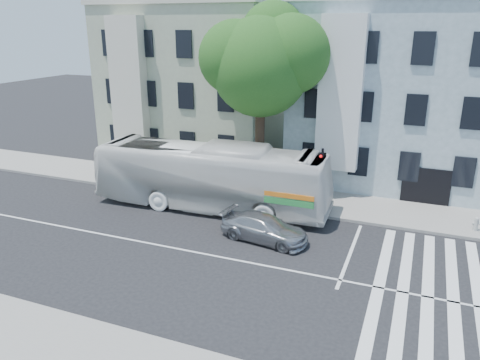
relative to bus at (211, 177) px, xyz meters
The scene contains 10 objects.
ground 5.76m from the bus, 72.22° to the right, with size 120.00×120.00×0.00m, color black.
sidewalk_far 3.70m from the bus, 59.23° to the left, with size 80.00×4.00×0.15m, color gray.
building_left 11.74m from the bus, 118.55° to the left, with size 12.00×10.00×11.00m, color #9DA489.
building_right 13.59m from the bus, 48.51° to the left, with size 12.00×10.00×11.00m, color #8A9DA5.
street_tree 7.17m from the bus, 63.97° to the left, with size 7.30×5.90×11.10m.
bus is the anchor object (origin of this frame).
sedan 5.15m from the bus, 34.67° to the right, with size 4.29×1.74×1.24m, color #A7A8AE.
hedge 3.67m from the bus, 152.12° to the left, with size 8.50×0.84×0.70m, color #2B6821, non-canonical shape.
traffic_signal 6.01m from the bus, ahead, with size 0.39×0.52×3.79m.
fire_hydrant 13.69m from the bus, ahead, with size 0.39×0.23×0.70m.
Camera 1 is at (8.91, -16.89, 9.82)m, focal length 35.00 mm.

